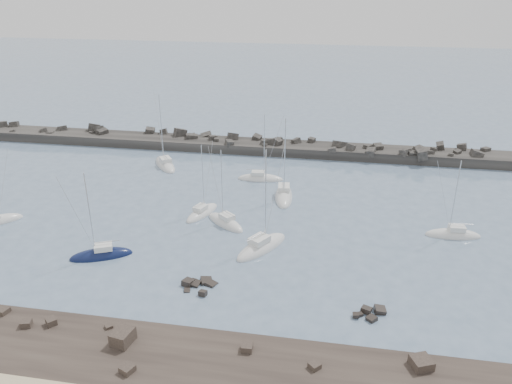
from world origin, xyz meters
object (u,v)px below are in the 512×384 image
sailboat_4 (260,179)px  sailboat_8 (453,235)px  sailboat_6 (284,196)px  sailboat_7 (262,247)px  sailboat_3 (202,213)px  sailboat_2 (101,255)px  sailboat_5 (226,223)px  sailboat_1 (165,165)px

sailboat_4 → sailboat_8: (28.55, -15.13, 0.01)m
sailboat_6 → sailboat_7: (-0.86, -16.22, -0.00)m
sailboat_4 → sailboat_6: 8.10m
sailboat_6 → sailboat_8: size_ratio=1.20×
sailboat_6 → sailboat_7: bearing=-93.0°
sailboat_3 → sailboat_2: bearing=-123.7°
sailboat_3 → sailboat_8: bearing=-1.1°
sailboat_5 → sailboat_7: bearing=-44.1°
sailboat_1 → sailboat_8: (46.66, -18.71, -0.00)m
sailboat_4 → sailboat_5: 17.01m
sailboat_8 → sailboat_5: bearing=-176.7°
sailboat_4 → sailboat_5: (-2.10, -16.88, 0.01)m
sailboat_2 → sailboat_8: bearing=16.5°
sailboat_1 → sailboat_4: size_ratio=1.14×
sailboat_5 → sailboat_8: (30.66, 1.75, -0.00)m
sailboat_3 → sailboat_8: (34.73, -0.67, 0.01)m
sailboat_1 → sailboat_7: (22.06, -26.31, 0.01)m
sailboat_5 → sailboat_7: 8.42m
sailboat_4 → sailboat_7: sailboat_7 is taller
sailboat_3 → sailboat_4: bearing=66.9°
sailboat_2 → sailboat_7: size_ratio=0.86×
sailboat_4 → sailboat_6: (4.81, -6.51, 0.03)m
sailboat_6 → sailboat_8: 25.26m
sailboat_7 → sailboat_5: bearing=135.9°
sailboat_2 → sailboat_5: size_ratio=1.04×
sailboat_4 → sailboat_8: sailboat_4 is taller
sailboat_6 → sailboat_8: bearing=-20.0°
sailboat_1 → sailboat_6: bearing=-23.8°
sailboat_5 → sailboat_8: bearing=3.3°
sailboat_4 → sailboat_6: sailboat_6 is taller
sailboat_2 → sailboat_3: bearing=56.3°
sailboat_5 → sailboat_6: sailboat_6 is taller
sailboat_5 → sailboat_8: 30.71m
sailboat_7 → sailboat_6: bearing=87.0°
sailboat_3 → sailboat_5: bearing=-30.6°
sailboat_4 → sailboat_8: bearing=-27.9°
sailboat_4 → sailboat_6: size_ratio=0.88×
sailboat_2 → sailboat_4: bearing=61.5°
sailboat_8 → sailboat_7: bearing=-162.8°
sailboat_5 → sailboat_8: size_ratio=1.00×
sailboat_2 → sailboat_4: 31.94m
sailboat_1 → sailboat_7: bearing=-50.0°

